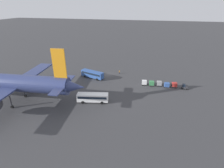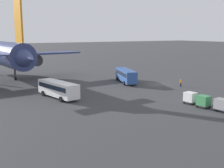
{
  "view_description": "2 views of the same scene",
  "coord_description": "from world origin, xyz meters",
  "px_view_note": "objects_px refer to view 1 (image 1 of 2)",
  "views": [
    {
      "loc": [
        -20.34,
        75.35,
        31.4
      ],
      "look_at": [
        -6.09,
        17.04,
        3.5
      ],
      "focal_mm": 28.0,
      "sensor_mm": 36.0,
      "label": 1
    },
    {
      "loc": [
        -51.78,
        43.54,
        12.23
      ],
      "look_at": [
        -4.22,
        15.36,
        2.17
      ],
      "focal_mm": 45.0,
      "sensor_mm": 36.0,
      "label": 2
    }
  ],
  "objects_px": {
    "baggage_tug": "(184,87)",
    "cargo_cart_blue": "(167,85)",
    "shuttle_bus_near": "(92,74)",
    "cargo_cart_grey": "(159,83)",
    "shuttle_bus_far": "(93,97)",
    "worker_person": "(119,72)",
    "cargo_cart_red": "(174,85)",
    "airplane": "(10,83)",
    "cargo_cart_white": "(144,82)",
    "cargo_cart_green": "(152,83)"
  },
  "relations": [
    {
      "from": "cargo_cart_red",
      "to": "cargo_cart_green",
      "type": "height_order",
      "value": "same"
    },
    {
      "from": "shuttle_bus_near",
      "to": "cargo_cart_grey",
      "type": "bearing_deg",
      "value": -165.46
    },
    {
      "from": "baggage_tug",
      "to": "cargo_cart_blue",
      "type": "distance_m",
      "value": 6.79
    },
    {
      "from": "baggage_tug",
      "to": "cargo_cart_grey",
      "type": "height_order",
      "value": "baggage_tug"
    },
    {
      "from": "worker_person",
      "to": "cargo_cart_green",
      "type": "xyz_separation_m",
      "value": [
        -15.76,
        10.24,
        0.32
      ]
    },
    {
      "from": "baggage_tug",
      "to": "cargo_cart_red",
      "type": "xyz_separation_m",
      "value": [
        3.75,
        -0.55,
        0.25
      ]
    },
    {
      "from": "airplane",
      "to": "baggage_tug",
      "type": "bearing_deg",
      "value": -162.5
    },
    {
      "from": "cargo_cart_grey",
      "to": "cargo_cart_green",
      "type": "relative_size",
      "value": 1.0
    },
    {
      "from": "airplane",
      "to": "cargo_cart_blue",
      "type": "bearing_deg",
      "value": -160.16
    },
    {
      "from": "cargo_cart_red",
      "to": "cargo_cart_blue",
      "type": "xyz_separation_m",
      "value": [
        3.03,
        0.87,
        0.0
      ]
    },
    {
      "from": "airplane",
      "to": "cargo_cart_red",
      "type": "relative_size",
      "value": 23.95
    },
    {
      "from": "worker_person",
      "to": "cargo_cart_green",
      "type": "bearing_deg",
      "value": 146.98
    },
    {
      "from": "cargo_cart_red",
      "to": "cargo_cart_white",
      "type": "distance_m",
      "value": 12.12
    },
    {
      "from": "airplane",
      "to": "baggage_tug",
      "type": "relative_size",
      "value": 21.0
    },
    {
      "from": "shuttle_bus_near",
      "to": "baggage_tug",
      "type": "relative_size",
      "value": 4.59
    },
    {
      "from": "airplane",
      "to": "baggage_tug",
      "type": "xyz_separation_m",
      "value": [
        -58.63,
        -24.79,
        -6.37
      ]
    },
    {
      "from": "airplane",
      "to": "shuttle_bus_far",
      "type": "bearing_deg",
      "value": -171.53
    },
    {
      "from": "airplane",
      "to": "cargo_cart_white",
      "type": "bearing_deg",
      "value": -155.4
    },
    {
      "from": "shuttle_bus_far",
      "to": "cargo_cart_red",
      "type": "distance_m",
      "value": 34.16
    },
    {
      "from": "cargo_cart_red",
      "to": "baggage_tug",
      "type": "bearing_deg",
      "value": 171.72
    },
    {
      "from": "cargo_cart_white",
      "to": "cargo_cart_red",
      "type": "bearing_deg",
      "value": -177.05
    },
    {
      "from": "airplane",
      "to": "shuttle_bus_far",
      "type": "relative_size",
      "value": 4.68
    },
    {
      "from": "worker_person",
      "to": "cargo_cart_white",
      "type": "distance_m",
      "value": 16.29
    },
    {
      "from": "baggage_tug",
      "to": "cargo_cart_white",
      "type": "distance_m",
      "value": 15.86
    },
    {
      "from": "airplane",
      "to": "cargo_cart_blue",
      "type": "relative_size",
      "value": 23.95
    },
    {
      "from": "shuttle_bus_far",
      "to": "cargo_cart_white",
      "type": "bearing_deg",
      "value": -143.02
    },
    {
      "from": "shuttle_bus_near",
      "to": "shuttle_bus_far",
      "type": "relative_size",
      "value": 1.02
    },
    {
      "from": "shuttle_bus_near",
      "to": "cargo_cart_grey",
      "type": "xyz_separation_m",
      "value": [
        -29.8,
        1.61,
        -0.76
      ]
    },
    {
      "from": "cargo_cart_white",
      "to": "baggage_tug",
      "type": "bearing_deg",
      "value": -179.72
    },
    {
      "from": "cargo_cart_white",
      "to": "airplane",
      "type": "bearing_deg",
      "value": 30.02
    },
    {
      "from": "cargo_cart_blue",
      "to": "cargo_cart_grey",
      "type": "height_order",
      "value": "same"
    },
    {
      "from": "airplane",
      "to": "worker_person",
      "type": "relative_size",
      "value": 29.71
    },
    {
      "from": "cargo_cart_blue",
      "to": "cargo_cart_white",
      "type": "distance_m",
      "value": 9.08
    },
    {
      "from": "shuttle_bus_near",
      "to": "cargo_cart_grey",
      "type": "relative_size",
      "value": 5.24
    },
    {
      "from": "shuttle_bus_near",
      "to": "cargo_cart_blue",
      "type": "distance_m",
      "value": 32.92
    },
    {
      "from": "shuttle_bus_near",
      "to": "baggage_tug",
      "type": "xyz_separation_m",
      "value": [
        -39.6,
        2.11,
        -1.01
      ]
    },
    {
      "from": "airplane",
      "to": "shuttle_bus_far",
      "type": "xyz_separation_m",
      "value": [
        -26.38,
        -6.52,
        -5.45
      ]
    },
    {
      "from": "shuttle_bus_near",
      "to": "shuttle_bus_far",
      "type": "distance_m",
      "value": 21.67
    },
    {
      "from": "shuttle_bus_near",
      "to": "baggage_tug",
      "type": "distance_m",
      "value": 39.67
    },
    {
      "from": "shuttle_bus_near",
      "to": "worker_person",
      "type": "height_order",
      "value": "shuttle_bus_near"
    },
    {
      "from": "shuttle_bus_far",
      "to": "shuttle_bus_near",
      "type": "bearing_deg",
      "value": -81.17
    },
    {
      "from": "shuttle_bus_far",
      "to": "airplane",
      "type": "bearing_deg",
      "value": 2.88
    },
    {
      "from": "shuttle_bus_far",
      "to": "worker_person",
      "type": "distance_m",
      "value": 28.6
    },
    {
      "from": "cargo_cart_red",
      "to": "cargo_cart_blue",
      "type": "height_order",
      "value": "same"
    },
    {
      "from": "cargo_cart_blue",
      "to": "cargo_cart_grey",
      "type": "relative_size",
      "value": 1.0
    },
    {
      "from": "shuttle_bus_near",
      "to": "worker_person",
      "type": "xyz_separation_m",
      "value": [
        -11.01,
        -7.97,
        -1.09
      ]
    },
    {
      "from": "shuttle_bus_near",
      "to": "worker_person",
      "type": "bearing_deg",
      "value": -126.49
    },
    {
      "from": "cargo_cart_blue",
      "to": "cargo_cart_green",
      "type": "height_order",
      "value": "same"
    },
    {
      "from": "shuttle_bus_near",
      "to": "cargo_cart_white",
      "type": "distance_m",
      "value": 23.85
    },
    {
      "from": "worker_person",
      "to": "cargo_cart_grey",
      "type": "relative_size",
      "value": 0.81
    }
  ]
}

